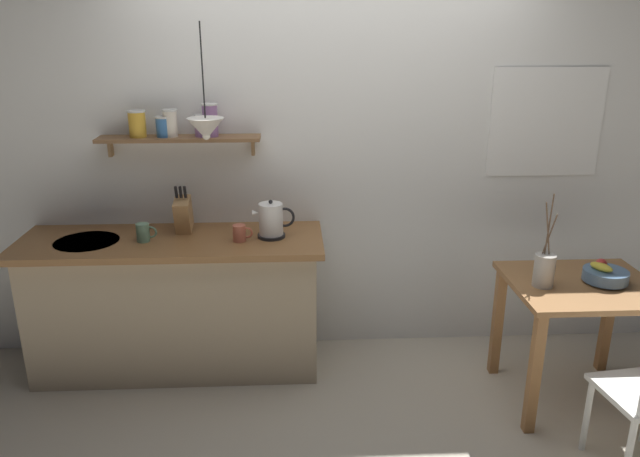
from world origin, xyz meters
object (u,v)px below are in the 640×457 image
Objects in this scene: twig_vase at (544,269)px; knife_block at (183,214)px; coffee_mug_by_sink at (144,233)px; dining_table at (580,305)px; electric_kettle at (272,221)px; fruit_bowl at (605,274)px; coffee_mug_spare at (240,233)px; pendant_lamp at (206,129)px.

twig_vase is 2.13m from knife_block.
coffee_mug_by_sink is (-2.25, 0.44, 0.10)m from twig_vase.
dining_table is 0.34m from twig_vase.
electric_kettle is at bearing -11.49° from knife_block.
twig_vase is 2.07× the size of electric_kettle.
electric_kettle reaches higher than fruit_bowl.
coffee_mug_by_sink reaches higher than dining_table.
coffee_mug_by_sink is 0.57m from coffee_mug_spare.
coffee_mug_by_sink reaches higher than fruit_bowl.
coffee_mug_spare is (-0.19, -0.06, -0.05)m from electric_kettle.
coffee_mug_spare is 0.19× the size of pendant_lamp.
twig_vase is 4.31× the size of coffee_mug_by_sink.
fruit_bowl is 0.46× the size of twig_vase.
knife_block is 0.49× the size of pendant_lamp.
coffee_mug_spare is at bearing -2.63° from coffee_mug_by_sink.
twig_vase is (-0.36, -0.03, 0.05)m from fruit_bowl.
coffee_mug_spare is at bearing 169.18° from fruit_bowl.
twig_vase is at bearing -16.18° from knife_block.
knife_block reaches higher than coffee_mug_by_sink.
electric_kettle is 2.15× the size of coffee_mug_spare.
knife_block reaches higher than coffee_mug_spare.
dining_table is 3.16× the size of electric_kettle.
twig_vase is at bearing -173.48° from dining_table.
fruit_bowl is at bearing -13.25° from knife_block.
twig_vase is 0.84× the size of pendant_lamp.
twig_vase is 4.43× the size of coffee_mug_spare.
knife_block is at bearing 168.51° from electric_kettle.
twig_vase is 1.74m from coffee_mug_spare.
twig_vase is at bearing -17.83° from electric_kettle.
pendant_lamp reaches higher than coffee_mug_by_sink.
electric_kettle is (-1.86, 0.45, 0.20)m from fruit_bowl.
dining_table is 6.77× the size of coffee_mug_spare.
dining_table is 6.59× the size of coffee_mug_by_sink.
pendant_lamp is (0.41, -0.07, 0.62)m from coffee_mug_by_sink.
coffee_mug_by_sink is at bearing 170.94° from fruit_bowl.
knife_block is (-2.40, 0.57, 0.21)m from fruit_bowl.
fruit_bowl is 1.99× the size of coffee_mug_by_sink.
coffee_mug_spare reaches higher than fruit_bowl.
dining_table is 2.39m from knife_block.
twig_vase is 1.58m from electric_kettle.
pendant_lamp is at bearing 170.95° from fruit_bowl.
coffee_mug_spare is at bearing 168.61° from dining_table.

